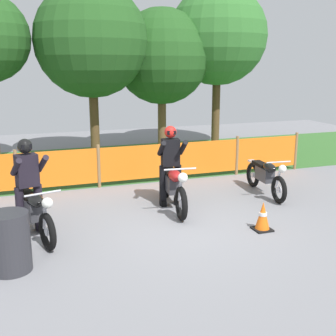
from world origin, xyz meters
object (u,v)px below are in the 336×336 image
object	(u,v)px
motorcycle_third	(266,176)
motorcycle_trailing	(34,211)
motorcycle_lead	(173,186)
rider_trailing	(27,181)
rider_lead	(170,161)
spare_drum	(10,242)
traffic_cone	(263,216)

from	to	relation	value
motorcycle_third	motorcycle_trailing	bearing A→B (deg)	-75.51
motorcycle_lead	motorcycle_third	world-z (taller)	motorcycle_lead
motorcycle_trailing	rider_trailing	size ratio (longest dim) A/B	1.15
motorcycle_lead	rider_lead	size ratio (longest dim) A/B	1.25
motorcycle_third	spare_drum	world-z (taller)	motorcycle_third
motorcycle_trailing	traffic_cone	xyz separation A→B (m)	(3.88, -1.05, -0.20)
rider_lead	traffic_cone	distance (m)	2.29
motorcycle_third	rider_trailing	world-z (taller)	rider_trailing
motorcycle_third	spare_drum	xyz separation A→B (m)	(-5.47, -2.01, 0.00)
motorcycle_third	rider_lead	bearing A→B (deg)	-85.34
rider_lead	spare_drum	world-z (taller)	rider_lead
motorcycle_lead	motorcycle_third	distance (m)	2.33
rider_trailing	traffic_cone	size ratio (longest dim) A/B	3.19
rider_trailing	spare_drum	distance (m)	1.54
traffic_cone	rider_trailing	bearing A→B (deg)	162.22
motorcycle_third	spare_drum	distance (m)	5.83
motorcycle_trailing	rider_lead	distance (m)	2.96
rider_lead	traffic_cone	xyz separation A→B (m)	(1.08, -1.89, -0.69)
motorcycle_lead	rider_lead	world-z (taller)	rider_lead
rider_trailing	traffic_cone	xyz separation A→B (m)	(3.93, -1.26, -0.69)
motorcycle_lead	traffic_cone	xyz separation A→B (m)	(1.11, -1.67, -0.22)
motorcycle_lead	motorcycle_trailing	world-z (taller)	motorcycle_lead
motorcycle_trailing	motorcycle_lead	bearing A→B (deg)	87.36
traffic_cone	spare_drum	size ratio (longest dim) A/B	0.60
rider_lead	spare_drum	bearing A→B (deg)	-50.34
motorcycle_lead	traffic_cone	world-z (taller)	motorcycle_lead
traffic_cone	spare_drum	world-z (taller)	spare_drum
rider_trailing	traffic_cone	world-z (taller)	rider_trailing
rider_lead	spare_drum	xyz separation A→B (m)	(-3.17, -2.04, -0.51)
rider_lead	traffic_cone	bearing A→B (deg)	36.66
motorcycle_lead	spare_drum	xyz separation A→B (m)	(-3.15, -1.82, -0.04)
rider_trailing	spare_drum	world-z (taller)	rider_trailing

